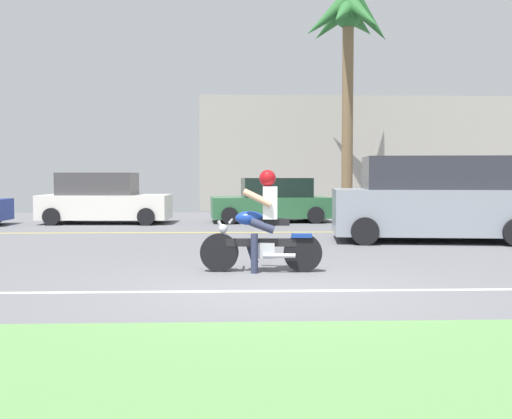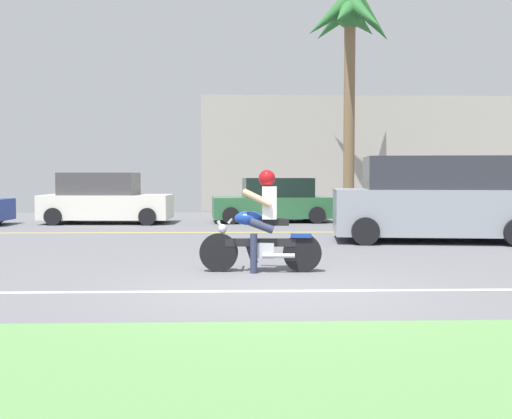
{
  "view_description": "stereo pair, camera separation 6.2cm",
  "coord_description": "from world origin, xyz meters",
  "px_view_note": "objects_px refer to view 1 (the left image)",
  "views": [
    {
      "loc": [
        -0.55,
        -8.63,
        1.6
      ],
      "look_at": [
        -0.09,
        3.5,
        0.92
      ],
      "focal_mm": 43.61,
      "sensor_mm": 36.0,
      "label": 1
    },
    {
      "loc": [
        -0.49,
        -8.63,
        1.6
      ],
      "look_at": [
        -0.09,
        3.5,
        0.92
      ],
      "focal_mm": 43.61,
      "sensor_mm": 36.0,
      "label": 2
    }
  ],
  "objects_px": {
    "parked_car_1": "(103,200)",
    "palm_tree_0": "(348,35)",
    "parked_car_3": "(411,203)",
    "parked_car_2": "(271,201)",
    "suv_nearby": "(433,200)",
    "motorcyclist": "(262,229)"
  },
  "relations": [
    {
      "from": "motorcyclist",
      "to": "palm_tree_0",
      "type": "xyz_separation_m",
      "value": [
        4.11,
        14.54,
        6.43
      ]
    },
    {
      "from": "parked_car_3",
      "to": "motorcyclist",
      "type": "bearing_deg",
      "value": -118.24
    },
    {
      "from": "parked_car_2",
      "to": "parked_car_3",
      "type": "relative_size",
      "value": 0.93
    },
    {
      "from": "suv_nearby",
      "to": "parked_car_2",
      "type": "distance_m",
      "value": 7.25
    },
    {
      "from": "suv_nearby",
      "to": "parked_car_2",
      "type": "xyz_separation_m",
      "value": [
        -3.51,
        6.34,
        -0.29
      ]
    },
    {
      "from": "suv_nearby",
      "to": "palm_tree_0",
      "type": "bearing_deg",
      "value": 91.45
    },
    {
      "from": "palm_tree_0",
      "to": "parked_car_1",
      "type": "bearing_deg",
      "value": -155.81
    },
    {
      "from": "suv_nearby",
      "to": "parked_car_3",
      "type": "bearing_deg",
      "value": 79.39
    },
    {
      "from": "motorcyclist",
      "to": "parked_car_3",
      "type": "distance_m",
      "value": 11.33
    },
    {
      "from": "parked_car_2",
      "to": "palm_tree_0",
      "type": "height_order",
      "value": "palm_tree_0"
    },
    {
      "from": "parked_car_3",
      "to": "parked_car_1",
      "type": "bearing_deg",
      "value": 176.74
    },
    {
      "from": "parked_car_2",
      "to": "suv_nearby",
      "type": "bearing_deg",
      "value": -61.0
    },
    {
      "from": "suv_nearby",
      "to": "palm_tree_0",
      "type": "distance_m",
      "value": 11.66
    },
    {
      "from": "motorcyclist",
      "to": "suv_nearby",
      "type": "bearing_deg",
      "value": 46.78
    },
    {
      "from": "suv_nearby",
      "to": "parked_car_1",
      "type": "bearing_deg",
      "value": 147.02
    },
    {
      "from": "parked_car_1",
      "to": "parked_car_3",
      "type": "bearing_deg",
      "value": -3.26
    },
    {
      "from": "parked_car_2",
      "to": "parked_car_3",
      "type": "height_order",
      "value": "parked_car_2"
    },
    {
      "from": "motorcyclist",
      "to": "parked_car_1",
      "type": "bearing_deg",
      "value": 114.28
    },
    {
      "from": "motorcyclist",
      "to": "suv_nearby",
      "type": "xyz_separation_m",
      "value": [
        4.36,
        4.64,
        0.28
      ]
    },
    {
      "from": "parked_car_1",
      "to": "palm_tree_0",
      "type": "xyz_separation_m",
      "value": [
        8.87,
        3.98,
        6.37
      ]
    },
    {
      "from": "motorcyclist",
      "to": "suv_nearby",
      "type": "height_order",
      "value": "suv_nearby"
    },
    {
      "from": "parked_car_1",
      "to": "palm_tree_0",
      "type": "relative_size",
      "value": 0.49
    }
  ]
}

